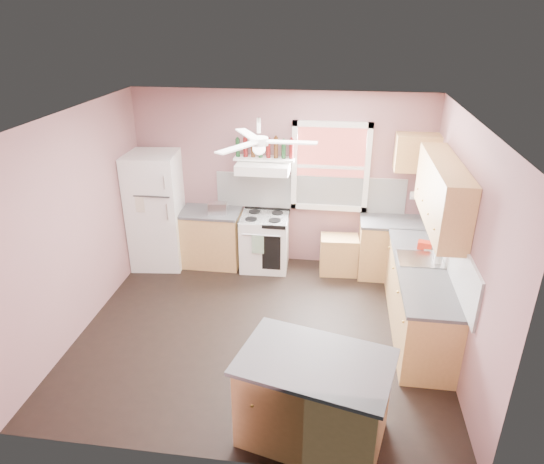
# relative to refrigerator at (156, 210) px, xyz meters

# --- Properties ---
(floor) EXTENTS (4.50, 4.50, 0.00)m
(floor) POSITION_rel_refrigerator_xyz_m (1.90, -1.60, -0.90)
(floor) COLOR black
(floor) RESTS_ON ground
(ceiling) EXTENTS (4.50, 4.50, 0.00)m
(ceiling) POSITION_rel_refrigerator_xyz_m (1.90, -1.60, 1.80)
(ceiling) COLOR white
(ceiling) RESTS_ON ground
(wall_back) EXTENTS (4.50, 0.05, 2.70)m
(wall_back) POSITION_rel_refrigerator_xyz_m (1.90, 0.43, 0.45)
(wall_back) COLOR #83585A
(wall_back) RESTS_ON ground
(wall_right) EXTENTS (0.05, 4.00, 2.70)m
(wall_right) POSITION_rel_refrigerator_xyz_m (4.17, -1.60, 0.45)
(wall_right) COLOR #83585A
(wall_right) RESTS_ON ground
(wall_left) EXTENTS (0.05, 4.00, 2.70)m
(wall_left) POSITION_rel_refrigerator_xyz_m (-0.38, -1.60, 0.45)
(wall_left) COLOR #83585A
(wall_left) RESTS_ON ground
(backsplash_back) EXTENTS (2.90, 0.03, 0.55)m
(backsplash_back) POSITION_rel_refrigerator_xyz_m (2.35, 0.39, 0.27)
(backsplash_back) COLOR white
(backsplash_back) RESTS_ON wall_back
(backsplash_right) EXTENTS (0.03, 2.60, 0.55)m
(backsplash_right) POSITION_rel_refrigerator_xyz_m (4.13, -1.30, 0.27)
(backsplash_right) COLOR white
(backsplash_right) RESTS_ON wall_right
(window_view) EXTENTS (1.00, 0.02, 1.20)m
(window_view) POSITION_rel_refrigerator_xyz_m (2.65, 0.39, 0.70)
(window_view) COLOR maroon
(window_view) RESTS_ON wall_back
(window_frame) EXTENTS (1.16, 0.07, 1.36)m
(window_frame) POSITION_rel_refrigerator_xyz_m (2.65, 0.36, 0.70)
(window_frame) COLOR white
(window_frame) RESTS_ON wall_back
(refrigerator) EXTENTS (0.84, 0.82, 1.81)m
(refrigerator) POSITION_rel_refrigerator_xyz_m (0.00, 0.00, 0.00)
(refrigerator) COLOR white
(refrigerator) RESTS_ON floor
(base_cabinet_left) EXTENTS (0.90, 0.60, 0.86)m
(base_cabinet_left) POSITION_rel_refrigerator_xyz_m (0.84, 0.10, -0.47)
(base_cabinet_left) COLOR #B08349
(base_cabinet_left) RESTS_ON floor
(counter_left) EXTENTS (0.92, 0.62, 0.04)m
(counter_left) POSITION_rel_refrigerator_xyz_m (0.84, 0.10, -0.02)
(counter_left) COLOR #424245
(counter_left) RESTS_ON base_cabinet_left
(toaster) EXTENTS (0.30, 0.20, 0.18)m
(toaster) POSITION_rel_refrigerator_xyz_m (0.98, 0.01, 0.09)
(toaster) COLOR silver
(toaster) RESTS_ON counter_left
(stove) EXTENTS (0.75, 0.67, 0.86)m
(stove) POSITION_rel_refrigerator_xyz_m (1.69, 0.10, -0.47)
(stove) COLOR white
(stove) RESTS_ON floor
(range_hood) EXTENTS (0.78, 0.50, 0.14)m
(range_hood) POSITION_rel_refrigerator_xyz_m (1.67, 0.15, 0.72)
(range_hood) COLOR white
(range_hood) RESTS_ON wall_back
(bottle_shelf) EXTENTS (0.90, 0.26, 0.03)m
(bottle_shelf) POSITION_rel_refrigerator_xyz_m (1.67, 0.27, 0.82)
(bottle_shelf) COLOR white
(bottle_shelf) RESTS_ON range_hood
(cart) EXTENTS (0.59, 0.41, 0.57)m
(cart) POSITION_rel_refrigerator_xyz_m (2.85, 0.06, -0.62)
(cart) COLOR #B08349
(cart) RESTS_ON floor
(base_cabinet_corner) EXTENTS (1.00, 0.60, 0.86)m
(base_cabinet_corner) POSITION_rel_refrigerator_xyz_m (3.65, 0.10, -0.47)
(base_cabinet_corner) COLOR #B08349
(base_cabinet_corner) RESTS_ON floor
(base_cabinet_right) EXTENTS (0.60, 2.20, 0.86)m
(base_cabinet_right) POSITION_rel_refrigerator_xyz_m (3.85, -1.30, -0.47)
(base_cabinet_right) COLOR #B08349
(base_cabinet_right) RESTS_ON floor
(counter_corner) EXTENTS (1.02, 0.62, 0.04)m
(counter_corner) POSITION_rel_refrigerator_xyz_m (3.65, 0.10, -0.02)
(counter_corner) COLOR #424245
(counter_corner) RESTS_ON base_cabinet_corner
(counter_right) EXTENTS (0.62, 2.22, 0.04)m
(counter_right) POSITION_rel_refrigerator_xyz_m (3.84, -1.30, -0.02)
(counter_right) COLOR #424245
(counter_right) RESTS_ON base_cabinet_right
(sink) EXTENTS (0.55, 0.45, 0.03)m
(sink) POSITION_rel_refrigerator_xyz_m (3.84, -1.10, -0.01)
(sink) COLOR silver
(sink) RESTS_ON counter_right
(faucet) EXTENTS (0.03, 0.03, 0.14)m
(faucet) POSITION_rel_refrigerator_xyz_m (4.00, -1.10, 0.07)
(faucet) COLOR silver
(faucet) RESTS_ON sink
(upper_cabinet_right) EXTENTS (0.33, 1.80, 0.76)m
(upper_cabinet_right) POSITION_rel_refrigerator_xyz_m (3.98, -1.10, 0.88)
(upper_cabinet_right) COLOR #B08349
(upper_cabinet_right) RESTS_ON wall_right
(upper_cabinet_corner) EXTENTS (0.60, 0.33, 0.52)m
(upper_cabinet_corner) POSITION_rel_refrigerator_xyz_m (3.85, 0.23, 1.00)
(upper_cabinet_corner) COLOR #B08349
(upper_cabinet_corner) RESTS_ON wall_back
(paper_towel) EXTENTS (0.26, 0.12, 0.12)m
(paper_towel) POSITION_rel_refrigerator_xyz_m (3.97, 0.26, 0.35)
(paper_towel) COLOR white
(paper_towel) RESTS_ON wall_back
(island) EXTENTS (1.44, 1.10, 0.86)m
(island) POSITION_rel_refrigerator_xyz_m (2.65, -3.19, -0.47)
(island) COLOR #B08349
(island) RESTS_ON floor
(island_top) EXTENTS (1.53, 1.19, 0.04)m
(island_top) POSITION_rel_refrigerator_xyz_m (2.65, -3.19, -0.02)
(island_top) COLOR #424245
(island_top) RESTS_ON island
(ceiling_fan_hub) EXTENTS (0.20, 0.20, 0.08)m
(ceiling_fan_hub) POSITION_rel_refrigerator_xyz_m (1.90, -1.60, 1.55)
(ceiling_fan_hub) COLOR white
(ceiling_fan_hub) RESTS_ON ceiling
(soap_bottle) EXTENTS (0.14, 0.14, 0.26)m
(soap_bottle) POSITION_rel_refrigerator_xyz_m (4.03, -1.18, 0.13)
(soap_bottle) COLOR silver
(soap_bottle) RESTS_ON counter_right
(red_caddy) EXTENTS (0.20, 0.16, 0.10)m
(red_caddy) POSITION_rel_refrigerator_xyz_m (3.93, -0.78, 0.05)
(red_caddy) COLOR red
(red_caddy) RESTS_ON counter_right
(wine_bottles) EXTENTS (0.86, 0.06, 0.31)m
(wine_bottles) POSITION_rel_refrigerator_xyz_m (1.67, 0.27, 0.97)
(wine_bottles) COLOR #143819
(wine_bottles) RESTS_ON bottle_shelf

